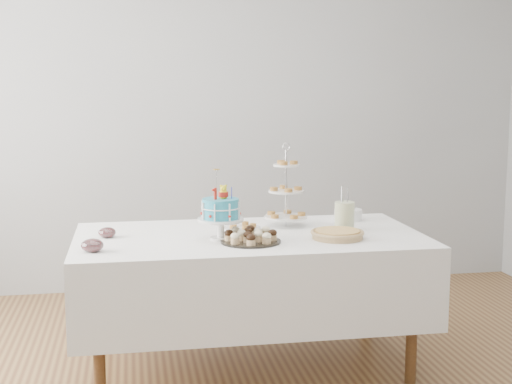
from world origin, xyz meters
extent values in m
cube|color=#A9ABAE|center=(0.00, 2.00, 1.35)|extent=(5.00, 0.04, 2.70)
cube|color=#A9ABAE|center=(0.00, -2.00, 1.35)|extent=(5.00, 0.04, 2.70)
cube|color=white|center=(0.00, 0.30, 0.55)|extent=(1.92, 1.02, 0.45)
cylinder|color=brown|center=(-0.82, -0.07, 0.34)|extent=(0.06, 0.06, 0.67)
cylinder|color=brown|center=(0.82, -0.07, 0.34)|extent=(0.06, 0.06, 0.67)
cylinder|color=brown|center=(-0.82, 0.67, 0.34)|extent=(0.06, 0.06, 0.67)
cylinder|color=brown|center=(0.82, 0.67, 0.34)|extent=(0.06, 0.06, 0.67)
cylinder|color=teal|center=(-0.17, 0.19, 0.94)|extent=(0.20, 0.20, 0.11)
torus|color=white|center=(-0.17, 0.19, 0.95)|extent=(0.21, 0.21, 0.01)
cube|color=red|center=(-0.20, 0.17, 1.02)|extent=(0.02, 0.02, 0.06)
cylinder|color=#2F3CCA|center=(-0.11, 0.19, 1.02)|extent=(0.01, 0.01, 0.06)
cylinder|color=silver|center=(-0.19, 0.22, 1.07)|extent=(0.00, 0.00, 0.15)
cylinder|color=gold|center=(-0.19, 0.22, 1.15)|extent=(0.04, 0.04, 0.01)
cylinder|color=black|center=(-0.03, 0.10, 0.78)|extent=(0.32, 0.32, 0.01)
ellipsoid|color=black|center=(-0.09, 0.10, 0.82)|extent=(0.05, 0.05, 0.04)
ellipsoid|color=beige|center=(0.04, 0.10, 0.82)|extent=(0.05, 0.05, 0.04)
cylinder|color=tan|center=(0.45, 0.11, 0.79)|extent=(0.27, 0.27, 0.03)
cylinder|color=tan|center=(0.45, 0.11, 0.81)|extent=(0.24, 0.24, 0.02)
torus|color=tan|center=(0.45, 0.11, 0.80)|extent=(0.29, 0.29, 0.02)
cylinder|color=silver|center=(0.25, 0.51, 1.00)|extent=(0.01, 0.01, 0.45)
cylinder|color=white|center=(0.25, 0.51, 0.82)|extent=(0.25, 0.25, 0.01)
cylinder|color=white|center=(0.25, 0.51, 0.98)|extent=(0.21, 0.21, 0.01)
cylinder|color=white|center=(0.25, 0.51, 1.13)|extent=(0.15, 0.15, 0.01)
torus|color=silver|center=(0.25, 0.51, 1.24)|extent=(0.05, 0.01, 0.05)
cylinder|color=white|center=(0.67, 0.62, 0.80)|extent=(0.17, 0.17, 0.07)
cylinder|color=white|center=(-0.02, 0.46, 0.78)|extent=(0.22, 0.22, 0.01)
ellipsoid|color=silver|center=(-0.84, 0.03, 0.80)|extent=(0.11, 0.11, 0.07)
cylinder|color=#540709|center=(-0.84, 0.03, 0.80)|extent=(0.08, 0.08, 0.03)
ellipsoid|color=silver|center=(-0.78, 0.36, 0.80)|extent=(0.10, 0.10, 0.06)
cylinder|color=#540709|center=(-0.78, 0.36, 0.79)|extent=(0.07, 0.07, 0.03)
cylinder|color=silver|center=(0.55, 0.32, 0.85)|extent=(0.11, 0.11, 0.17)
cylinder|color=silver|center=(0.61, 0.34, 0.87)|extent=(0.01, 0.01, 0.09)
camera|label=1|loc=(-0.64, -3.53, 1.59)|focal=50.00mm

